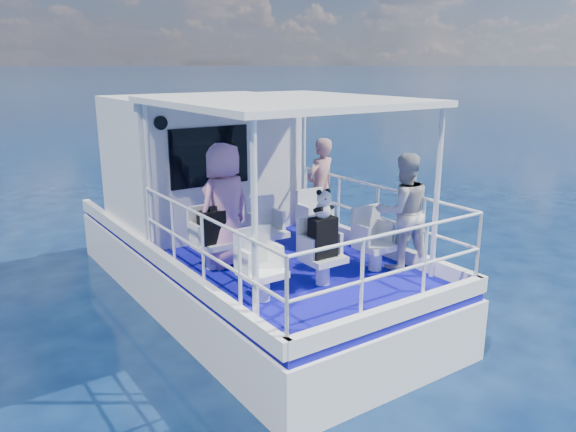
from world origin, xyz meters
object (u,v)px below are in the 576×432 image
Objects in this scene: passenger_port_fwd at (225,206)px; passenger_stbd_aft at (403,212)px; backpack_center at (323,237)px; panda at (323,204)px.

passenger_port_fwd reaches higher than passenger_stbd_aft.
passenger_stbd_aft is at bearing -4.21° from backpack_center.
passenger_stbd_aft reaches higher than panda.
backpack_center is (0.65, -1.34, -0.22)m from passenger_port_fwd.
panda is at bearing 101.62° from passenger_port_fwd.
panda reaches higher than backpack_center.
passenger_stbd_aft is 4.42× the size of panda.
panda is at bearing -139.10° from backpack_center.
passenger_port_fwd reaches higher than backpack_center.
passenger_port_fwd is at bearing 115.54° from panda.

